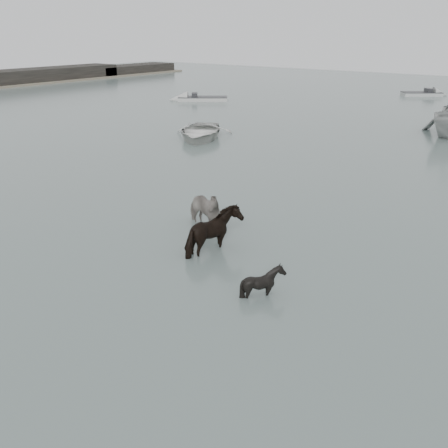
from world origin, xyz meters
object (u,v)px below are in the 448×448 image
at_px(pony_pinto, 203,205).
at_px(pony_black, 263,276).
at_px(rowboat_lead, 200,130).
at_px(pony_dark, 215,227).

relative_size(pony_pinto, pony_black, 1.75).
bearing_deg(rowboat_lead, pony_dark, -78.46).
bearing_deg(pony_dark, pony_pinto, 30.66).
height_order(pony_pinto, pony_black, pony_pinto).
bearing_deg(pony_black, rowboat_lead, 32.93).
bearing_deg(pony_pinto, rowboat_lead, 53.45).
height_order(pony_pinto, rowboat_lead, pony_pinto).
bearing_deg(pony_pinto, pony_black, -109.41).
height_order(pony_dark, rowboat_lead, pony_dark).
bearing_deg(rowboat_lead, pony_black, -75.33).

